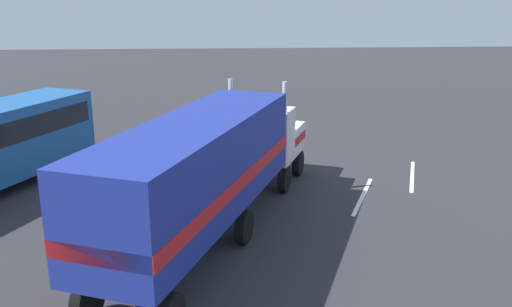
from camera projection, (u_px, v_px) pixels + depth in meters
ground_plane at (269, 176)px, 23.94m from camera, size 120.00×120.00×0.00m
lane_stripe_near at (363, 196)px, 21.58m from camera, size 4.10×1.90×0.01m
lane_stripe_mid at (412, 176)px, 23.95m from camera, size 4.19×1.66×0.01m
semi_truck at (212, 164)px, 17.25m from camera, size 14.05×7.64×4.50m
person_bystander at (171, 189)px, 19.72m from camera, size 0.34×0.45×1.63m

